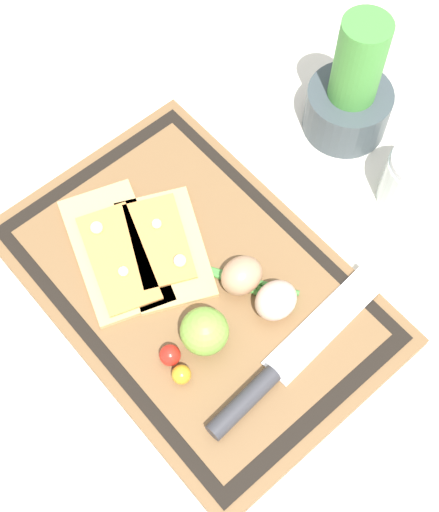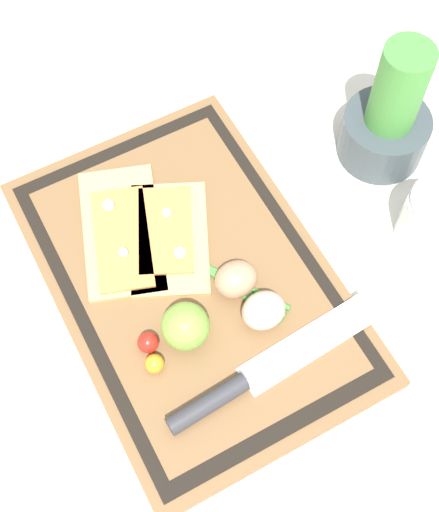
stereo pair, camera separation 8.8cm
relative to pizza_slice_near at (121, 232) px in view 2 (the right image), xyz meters
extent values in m
plane|color=silver|center=(0.09, 0.05, -0.03)|extent=(6.00, 6.00, 0.00)
cube|color=brown|center=(0.09, 0.05, -0.02)|extent=(0.48, 0.33, 0.02)
cube|color=black|center=(0.09, 0.05, -0.01)|extent=(0.45, 0.30, 0.00)
cube|color=brown|center=(0.09, 0.05, -0.01)|extent=(0.42, 0.27, 0.00)
cube|color=tan|center=(0.00, 0.00, 0.00)|extent=(0.21, 0.15, 0.01)
cube|color=#E08E47|center=(0.01, 0.00, 0.00)|extent=(0.16, 0.11, 0.00)
sphere|color=silver|center=(-0.04, 0.00, 0.01)|extent=(0.02, 0.02, 0.02)
sphere|color=silver|center=(0.03, -0.01, 0.01)|extent=(0.01, 0.01, 0.01)
cube|color=tan|center=(0.04, 0.05, 0.00)|extent=(0.19, 0.16, 0.01)
cube|color=#E08E47|center=(0.03, 0.05, 0.00)|extent=(0.14, 0.12, 0.00)
sphere|color=silver|center=(0.07, 0.05, 0.01)|extent=(0.02, 0.02, 0.02)
sphere|color=silver|center=(0.01, 0.06, 0.01)|extent=(0.01, 0.01, 0.01)
cube|color=silver|center=(0.24, 0.13, 0.00)|extent=(0.05, 0.19, 0.00)
cylinder|color=#38383D|center=(0.25, -0.01, 0.01)|extent=(0.03, 0.10, 0.02)
ellipsoid|color=tan|center=(0.13, 0.09, 0.02)|extent=(0.05, 0.05, 0.05)
ellipsoid|color=beige|center=(0.19, 0.10, 0.02)|extent=(0.05, 0.05, 0.05)
sphere|color=#7FB742|center=(0.16, 0.01, 0.02)|extent=(0.06, 0.06, 0.06)
sphere|color=red|center=(0.15, -0.04, 0.01)|extent=(0.03, 0.03, 0.03)
sphere|color=gold|center=(0.18, -0.04, 0.01)|extent=(0.02, 0.02, 0.02)
cylinder|color=#47933D|center=(0.07, 0.06, 0.00)|extent=(0.26, 0.12, 0.01)
cylinder|color=#47933D|center=(0.07, 0.06, 0.00)|extent=(0.25, 0.14, 0.01)
cylinder|color=#47933D|center=(0.07, 0.06, 0.00)|extent=(0.24, 0.16, 0.01)
cylinder|color=#3D474C|center=(0.04, 0.37, 0.01)|extent=(0.12, 0.12, 0.07)
cylinder|color=#47933D|center=(0.04, 0.37, 0.09)|extent=(0.06, 0.06, 0.16)
cylinder|color=silver|center=(0.18, 0.35, 0.01)|extent=(0.08, 0.08, 0.08)
cylinder|color=#D16023|center=(0.18, 0.35, -0.01)|extent=(0.07, 0.07, 0.03)
camera|label=1|loc=(0.40, -0.17, 0.79)|focal=50.00mm
camera|label=2|loc=(0.45, -0.10, 0.79)|focal=50.00mm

